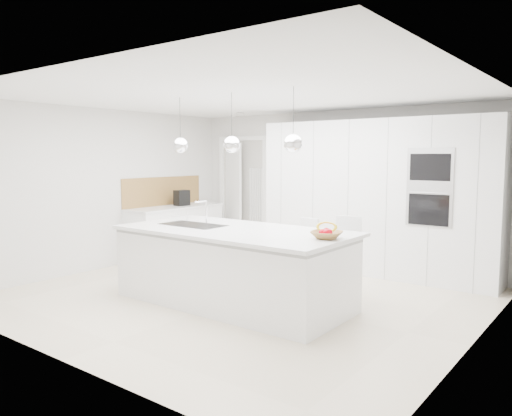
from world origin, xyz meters
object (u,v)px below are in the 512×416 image
Objects in this scene: bar_stool_right at (343,258)px; fruit_bowl at (327,235)px; espresso_machine at (182,198)px; island_base at (232,268)px; bar_stool_left at (304,257)px.

fruit_bowl is at bearing -93.20° from bar_stool_right.
island_base is at bearing -29.31° from espresso_machine.
bar_stool_right is (-0.27, 0.91, -0.43)m from fruit_bowl.
island_base is 1.01m from bar_stool_left.
island_base is 1.33m from fruit_bowl.
espresso_machine is at bearing 150.04° from bar_stool_right.
fruit_bowl is at bearing 4.33° from island_base.
bar_stool_left is at bearing 133.56° from fruit_bowl.
espresso_machine is at bearing 146.85° from island_base.
island_base is 2.91× the size of bar_stool_left.
island_base is at bearing -175.67° from fruit_bowl.
bar_stool_right is (3.48, -0.65, -0.53)m from espresso_machine.
bar_stool_right is at bearing 46.45° from island_base.
espresso_machine is 3.12m from bar_stool_left.
bar_stool_right is (0.51, 0.10, 0.03)m from bar_stool_left.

